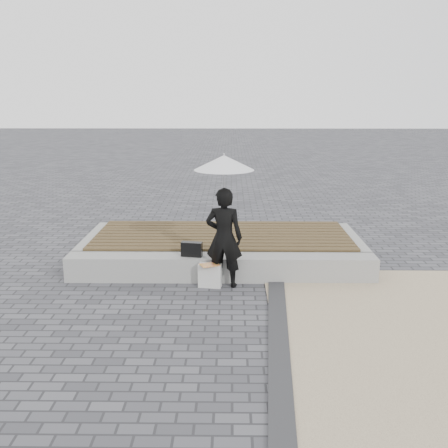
# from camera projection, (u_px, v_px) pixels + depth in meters

# --- Properties ---
(ground) EXTENTS (80.00, 80.00, 0.00)m
(ground) POSITION_uv_depth(u_px,v_px,m) (219.00, 320.00, 6.96)
(ground) COLOR #505055
(ground) RESTS_ON ground
(edging_band) EXTENTS (0.61, 5.20, 0.04)m
(edging_band) POSITION_uv_depth(u_px,v_px,m) (278.00, 336.00, 6.47)
(edging_band) COLOR #2F2F31
(edging_band) RESTS_ON ground
(seating_ledge) EXTENTS (5.00, 0.45, 0.40)m
(seating_ledge) POSITION_uv_depth(u_px,v_px,m) (221.00, 267.00, 8.47)
(seating_ledge) COLOR gray
(seating_ledge) RESTS_ON ground
(timber_platform) EXTENTS (5.00, 2.00, 0.40)m
(timber_platform) POSITION_uv_depth(u_px,v_px,m) (222.00, 246.00, 9.63)
(timber_platform) COLOR gray
(timber_platform) RESTS_ON ground
(timber_decking) EXTENTS (4.60, 2.00, 0.04)m
(timber_decking) POSITION_uv_depth(u_px,v_px,m) (222.00, 235.00, 9.58)
(timber_decking) COLOR brown
(timber_decking) RESTS_ON timber_platform
(woman) EXTENTS (0.62, 0.46, 1.57)m
(woman) POSITION_uv_depth(u_px,v_px,m) (224.00, 238.00, 8.03)
(woman) COLOR black
(woman) RESTS_ON ground
(parasol) EXTENTS (0.90, 0.90, 1.15)m
(parasol) POSITION_uv_depth(u_px,v_px,m) (224.00, 163.00, 7.75)
(parasol) COLOR #A4A4A9
(parasol) RESTS_ON ground
(handbag) EXTENTS (0.35, 0.18, 0.24)m
(handbag) POSITION_uv_depth(u_px,v_px,m) (192.00, 249.00, 8.35)
(handbag) COLOR black
(handbag) RESTS_ON seating_ledge
(canvas_tote) EXTENTS (0.37, 0.20, 0.37)m
(canvas_tote) POSITION_uv_depth(u_px,v_px,m) (210.00, 275.00, 8.13)
(canvas_tote) COLOR silver
(canvas_tote) RESTS_ON ground
(magazine) EXTENTS (0.35, 0.30, 0.01)m
(magazine) POSITION_uv_depth(u_px,v_px,m) (210.00, 265.00, 8.03)
(magazine) COLOR #CE394B
(magazine) RESTS_ON canvas_tote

